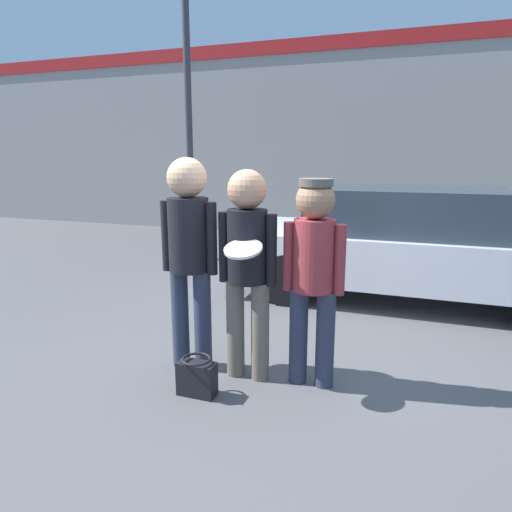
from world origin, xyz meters
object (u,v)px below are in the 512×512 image
person_left (189,244)px  person_right (314,266)px  parked_car_near (409,244)px  street_lamp (199,24)px  person_middle_with_frisbee (247,258)px  handbag (197,377)px

person_left → person_right: 1.07m
parked_car_near → street_lamp: size_ratio=0.71×
person_left → person_middle_with_frisbee: size_ratio=1.05×
person_middle_with_frisbee → parked_car_near: bearing=66.6°
person_right → person_middle_with_frisbee: bearing=-173.3°
person_middle_with_frisbee → handbag: size_ratio=5.63×
street_lamp → handbag: 6.09m
street_lamp → person_middle_with_frisbee: bearing=-59.5°
parked_car_near → handbag: bearing=-114.7°
person_left → person_middle_with_frisbee: bearing=-1.8°
person_right → handbag: person_right is taller
person_right → street_lamp: (-2.83, 3.84, 2.92)m
person_middle_with_frisbee → street_lamp: bearing=120.5°
person_middle_with_frisbee → street_lamp: 5.37m
person_middle_with_frisbee → street_lamp: (-2.30, 3.90, 2.89)m
person_middle_with_frisbee → street_lamp: size_ratio=0.27×
person_left → street_lamp: (-1.77, 3.88, 2.82)m
person_left → parked_car_near: (1.72, 2.72, -0.38)m
person_left → street_lamp: 5.11m
person_right → street_lamp: bearing=126.4°
person_right → parked_car_near: (0.66, 2.68, -0.27)m
person_left → handbag: person_left is taller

